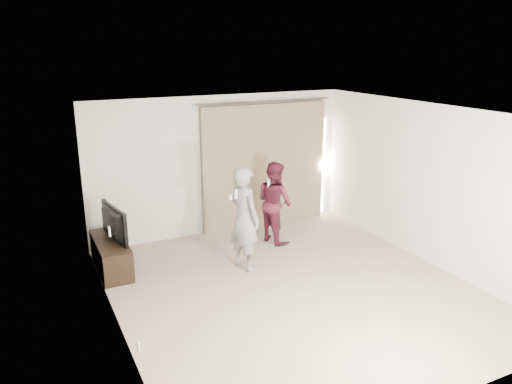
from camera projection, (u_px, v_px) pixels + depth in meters
floor at (293, 290)px, 7.36m from camera, size 5.50×5.50×0.00m
wall_back at (221, 165)px, 9.36m from camera, size 5.00×0.04×2.60m
wall_left at (114, 235)px, 5.93m from camera, size 0.04×5.50×2.60m
ceiling at (297, 113)px, 6.62m from camera, size 5.00×5.50×0.01m
curtain at (266, 166)px, 9.71m from camera, size 2.80×0.11×2.46m
tv_console at (111, 255)px, 7.95m from camera, size 0.45×1.29×0.50m
tv at (108, 224)px, 7.80m from camera, size 0.28×0.98×0.56m
scratching_post at (121, 243)px, 8.52m from camera, size 0.41×0.41×0.54m
person_man at (244, 218)px, 7.85m from camera, size 0.56×0.70×1.69m
person_woman at (275, 202)px, 9.00m from camera, size 0.69×0.82×1.49m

